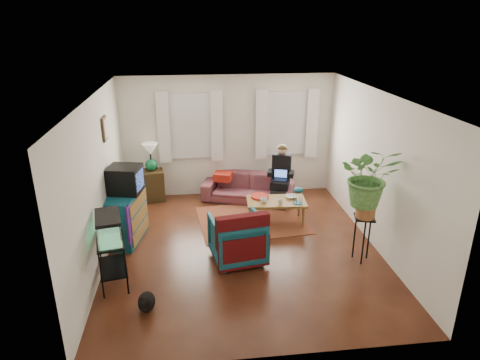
{
  "coord_description": "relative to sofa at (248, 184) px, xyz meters",
  "views": [
    {
      "loc": [
        -0.81,
        -6.34,
        3.71
      ],
      "look_at": [
        0.0,
        0.4,
        1.1
      ],
      "focal_mm": 32.0,
      "sensor_mm": 36.0,
      "label": 1
    }
  ],
  "objects": [
    {
      "name": "cup_b",
      "position": [
        0.42,
        -1.31,
        0.13
      ],
      "size": [
        0.11,
        0.11,
        0.09
      ],
      "primitive_type": "imported",
      "rotation": [
        0.0,
        0.0,
        -0.08
      ],
      "color": "beige",
      "rests_on": "coffee_table"
    },
    {
      "name": "aquarium",
      "position": [
        -2.37,
        -2.86,
        0.57
      ],
      "size": [
        0.45,
        0.66,
        0.39
      ],
      "primitive_type": "cube",
      "rotation": [
        0.0,
        0.0,
        0.2
      ],
      "color": "#7FD899",
      "rests_on": "aquarium_stand"
    },
    {
      "name": "potted_plant",
      "position": [
        1.48,
        -2.63,
        0.93
      ],
      "size": [
        1.04,
        0.95,
        0.98
      ],
      "primitive_type": "imported",
      "rotation": [
        0.0,
        0.0,
        -0.24
      ],
      "color": "#599947",
      "rests_on": "plant_stand"
    },
    {
      "name": "aquarium_stand",
      "position": [
        -2.37,
        -2.86,
        -0.0
      ],
      "size": [
        0.5,
        0.73,
        0.75
      ],
      "primitive_type": "cube",
      "rotation": [
        0.0,
        0.0,
        0.2
      ],
      "color": "black",
      "rests_on": "floor"
    },
    {
      "name": "sofa",
      "position": [
        0.0,
        0.0,
        0.0
      ],
      "size": [
        2.05,
        1.32,
        0.75
      ],
      "primitive_type": "imported",
      "rotation": [
        0.0,
        0.0,
        -0.33
      ],
      "color": "brown",
      "rests_on": "floor"
    },
    {
      "name": "curtains_right",
      "position": [
        0.88,
        0.35,
        1.18
      ],
      "size": [
        1.36,
        0.06,
        1.5
      ],
      "primitive_type": "cube",
      "color": "white",
      "rests_on": "wall_back"
    },
    {
      "name": "armchair",
      "position": [
        -0.51,
        -2.37,
        0.04
      ],
      "size": [
        0.92,
        0.88,
        0.82
      ],
      "primitive_type": "imported",
      "rotation": [
        0.0,
        0.0,
        3.31
      ],
      "color": "#115967",
      "rests_on": "floor"
    },
    {
      "name": "seated_person",
      "position": [
        0.65,
        -0.22,
        0.2
      ],
      "size": [
        0.64,
        0.71,
        1.14
      ],
      "primitive_type": null,
      "rotation": [
        0.0,
        0.0,
        -0.33
      ],
      "color": "black",
      "rests_on": "sofa"
    },
    {
      "name": "side_table",
      "position": [
        -2.02,
        0.26,
        -0.04
      ],
      "size": [
        0.52,
        0.52,
        0.66
      ],
      "primitive_type": "cube",
      "rotation": [
        0.0,
        0.0,
        0.17
      ],
      "color": "#422819",
      "rests_on": "floor"
    },
    {
      "name": "serape_throw",
      "position": [
        -0.45,
        -2.68,
        0.21
      ],
      "size": [
        0.85,
        0.33,
        0.68
      ],
      "primitive_type": "cube",
      "rotation": [
        0.0,
        0.0,
        0.17
      ],
      "color": "#9E0A0A",
      "rests_on": "armchair"
    },
    {
      "name": "window_right",
      "position": [
        0.88,
        0.43,
        1.18
      ],
      "size": [
        1.08,
        0.04,
        1.38
      ],
      "primitive_type": "cube",
      "color": "white",
      "rests_on": "wall_back"
    },
    {
      "name": "bowl",
      "position": [
        0.69,
        -1.05,
        0.11
      ],
      "size": [
        0.23,
        0.23,
        0.05
      ],
      "primitive_type": "imported",
      "rotation": [
        0.0,
        0.0,
        -0.08
      ],
      "color": "white",
      "rests_on": "coffee_table"
    },
    {
      "name": "black_cat",
      "position": [
        -1.86,
        -3.51,
        -0.22
      ],
      "size": [
        0.24,
        0.36,
        0.3
      ],
      "primitive_type": "ellipsoid",
      "rotation": [
        0.0,
        0.0,
        -0.01
      ],
      "color": "black",
      "rests_on": "floor"
    },
    {
      "name": "plant_stand",
      "position": [
        1.48,
        -2.63,
        0.01
      ],
      "size": [
        0.39,
        0.39,
        0.77
      ],
      "primitive_type": "cube",
      "rotation": [
        0.0,
        0.0,
        -0.24
      ],
      "color": "black",
      "rests_on": "floor"
    },
    {
      "name": "snack_tray",
      "position": [
        0.09,
        -0.96,
        0.1
      ],
      "size": [
        0.37,
        0.37,
        0.04
      ],
      "primitive_type": "cylinder",
      "rotation": [
        0.0,
        0.0,
        -0.08
      ],
      "color": "#B21414",
      "rests_on": "coffee_table"
    },
    {
      "name": "birdcage",
      "position": [
        0.75,
        -1.31,
        0.24
      ],
      "size": [
        0.19,
        0.19,
        0.32
      ],
      "primitive_type": null,
      "rotation": [
        0.0,
        0.0,
        -0.08
      ],
      "color": "#115B6B",
      "rests_on": "coffee_table"
    },
    {
      "name": "wall_left",
      "position": [
        -2.62,
        -2.05,
        0.93
      ],
      "size": [
        0.01,
        5.0,
        2.6
      ],
      "primitive_type": "cube",
      "color": "silver",
      "rests_on": "floor"
    },
    {
      "name": "table_lamp",
      "position": [
        -2.02,
        0.26,
        0.57
      ],
      "size": [
        0.39,
        0.39,
        0.61
      ],
      "primitive_type": null,
      "rotation": [
        0.0,
        0.0,
        0.17
      ],
      "color": "white",
      "rests_on": "side_table"
    },
    {
      "name": "wall_front",
      "position": [
        -0.37,
        -4.55,
        0.93
      ],
      "size": [
        4.5,
        0.01,
        2.6
      ],
      "primitive_type": "cube",
      "color": "silver",
      "rests_on": "floor"
    },
    {
      "name": "wall_right",
      "position": [
        1.88,
        -2.05,
        0.93
      ],
      "size": [
        0.01,
        5.0,
        2.6
      ],
      "primitive_type": "cube",
      "color": "silver",
      "rests_on": "floor"
    },
    {
      "name": "curtains_left",
      "position": [
        -1.17,
        0.35,
        1.18
      ],
      "size": [
        1.36,
        0.06,
        1.5
      ],
      "primitive_type": "cube",
      "color": "white",
      "rests_on": "wall_back"
    },
    {
      "name": "cup_a",
      "position": [
        0.12,
        -1.21,
        0.13
      ],
      "size": [
        0.13,
        0.13,
        0.1
      ],
      "primitive_type": "imported",
      "rotation": [
        0.0,
        0.0,
        -0.08
      ],
      "color": "white",
      "rests_on": "coffee_table"
    },
    {
      "name": "ceiling",
      "position": [
        -0.37,
        -2.05,
        2.23
      ],
      "size": [
        4.5,
        5.0,
        0.01
      ],
      "primitive_type": "cube",
      "color": "white",
      "rests_on": "wall_back"
    },
    {
      "name": "coffee_table",
      "position": [
        0.38,
        -1.13,
        -0.14
      ],
      "size": [
        1.15,
        0.69,
        0.46
      ],
      "primitive_type": "cube",
      "rotation": [
        0.0,
        0.0,
        -0.08
      ],
      "color": "brown",
      "rests_on": "floor"
    },
    {
      "name": "dresser",
      "position": [
        -2.36,
        -1.48,
        0.06
      ],
      "size": [
        0.68,
        1.05,
        0.87
      ],
      "primitive_type": "cube",
      "rotation": [
        0.0,
        0.0,
        -0.21
      ],
      "color": "#12516C",
      "rests_on": "floor"
    },
    {
      "name": "window_left",
      "position": [
        -1.17,
        0.43,
        1.18
      ],
      "size": [
        1.08,
        0.04,
        1.38
      ],
      "primitive_type": "cube",
      "color": "white",
      "rests_on": "wall_back"
    },
    {
      "name": "picture_frame",
      "position": [
        -2.59,
        -1.2,
        1.58
      ],
      "size": [
        0.04,
        0.32,
        0.4
      ],
      "primitive_type": "cube",
      "color": "#3D2616",
      "rests_on": "wall_left"
    },
    {
      "name": "crt_tv",
      "position": [
        -2.32,
        -1.39,
        0.73
      ],
      "size": [
        0.62,
        0.58,
        0.46
      ],
      "primitive_type": "cube",
      "rotation": [
        0.0,
        0.0,
        -0.21
      ],
      "color": "black",
      "rests_on": "dresser"
    },
    {
      "name": "wall_back",
      "position": [
        -0.37,
        0.45,
        0.93
      ],
      "size": [
        4.5,
        0.01,
        2.6
      ],
      "primitive_type": "cube",
      "color": "silver",
      "rests_on": "floor"
    },
    {
      "name": "floor",
      "position": [
        -0.37,
        -2.05,
        -0.37
      ],
      "size": [
        4.5,
        5.0,
        0.01
      ],
      "primitive_type": "cube",
      "color": "#4F2B14",
      "rests_on": "ground"
    },
    {
      "name": "area_rug",
      "position": [
        -0.07,
        -1.01,
        -0.37
      ],
      "size": [
        2.15,
        1.79,
        0.01
      ],
      "primitive_type": "cube",
      "rotation": [
        0.0,
        0.0,
        0.1
      ],
      "color": "brown",
      "rests_on": "floor"
    }
  ]
}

